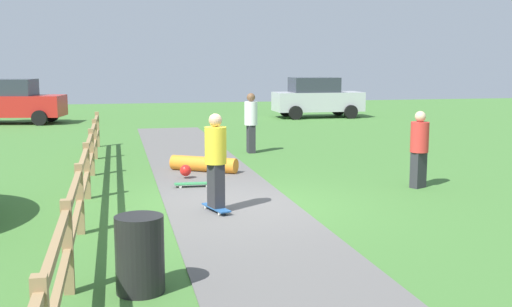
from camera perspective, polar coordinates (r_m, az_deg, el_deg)
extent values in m
plane|color=#427533|center=(11.47, -2.28, -4.89)|extent=(60.00, 60.00, 0.00)
cube|color=#605E5B|center=(11.47, -2.28, -4.84)|extent=(2.40, 28.00, 0.02)
cube|color=#997A51|center=(7.44, -16.89, -8.20)|extent=(0.12, 0.12, 1.10)
cube|color=#997A51|center=(9.93, -15.86, -4.03)|extent=(0.12, 0.12, 1.10)
cube|color=#997A51|center=(12.46, -15.25, -1.54)|extent=(0.12, 0.12, 1.10)
cube|color=#997A51|center=(14.99, -14.84, 0.11)|extent=(0.12, 0.12, 1.10)
cube|color=#997A51|center=(17.54, -14.56, 1.29)|extent=(0.12, 0.12, 1.10)
cube|color=#997A51|center=(20.10, -14.34, 2.16)|extent=(0.12, 0.12, 1.10)
cube|color=#997A51|center=(11.20, -15.51, -2.89)|extent=(0.08, 18.00, 0.09)
cube|color=#997A51|center=(11.12, -15.60, -0.62)|extent=(0.08, 18.00, 0.09)
cylinder|color=black|center=(7.32, -10.60, -9.07)|extent=(0.56, 0.56, 0.90)
cube|color=#265999|center=(11.01, -3.67, -4.97)|extent=(0.42, 0.82, 0.02)
cylinder|color=silver|center=(11.23, -4.64, -4.93)|extent=(0.05, 0.07, 0.06)
cylinder|color=silver|center=(11.29, -3.95, -4.85)|extent=(0.05, 0.07, 0.06)
cylinder|color=silver|center=(10.74, -3.38, -5.54)|extent=(0.05, 0.07, 0.06)
cylinder|color=silver|center=(10.81, -2.66, -5.45)|extent=(0.05, 0.07, 0.06)
cube|color=#2D2D33|center=(10.92, -3.69, -2.94)|extent=(0.28, 0.36, 0.77)
cylinder|color=yellow|center=(10.81, -3.73, 0.75)|extent=(0.47, 0.47, 0.64)
sphere|color=tan|center=(10.76, -3.75, 3.06)|extent=(0.23, 0.23, 0.23)
cylinder|color=orange|center=(15.02, -4.81, -0.97)|extent=(1.60, 1.22, 0.36)
sphere|color=red|center=(14.17, -6.48, -1.56)|extent=(0.26, 0.26, 0.26)
cube|color=#338C4C|center=(13.20, -5.76, -2.75)|extent=(0.81, 0.23, 0.02)
cylinder|color=silver|center=(13.31, -4.58, -2.83)|extent=(0.06, 0.03, 0.06)
cylinder|color=silver|center=(13.16, -4.51, -2.96)|extent=(0.06, 0.03, 0.06)
cylinder|color=silver|center=(13.27, -6.99, -2.91)|extent=(0.06, 0.03, 0.06)
cylinder|color=silver|center=(13.12, -6.95, -3.03)|extent=(0.06, 0.03, 0.06)
cube|color=#2D2D33|center=(18.19, -0.46, 1.35)|extent=(0.21, 0.33, 0.82)
cylinder|color=white|center=(18.11, -0.46, 3.71)|extent=(0.39, 0.39, 0.68)
sphere|color=brown|center=(18.08, -0.47, 5.17)|extent=(0.25, 0.25, 0.25)
cube|color=#2D2D33|center=(13.54, 14.66, -1.47)|extent=(0.38, 0.32, 0.76)
cylinder|color=red|center=(13.44, 14.77, 1.47)|extent=(0.51, 0.51, 0.63)
sphere|color=beige|center=(13.40, 14.84, 3.30)|extent=(0.23, 0.23, 0.23)
cube|color=red|center=(28.87, -21.34, 4.09)|extent=(4.44, 2.43, 0.90)
cube|color=#2D333D|center=(28.89, -21.80, 5.66)|extent=(2.45, 1.93, 0.70)
cylinder|color=black|center=(29.33, -18.24, 3.42)|extent=(0.67, 0.35, 0.64)
cylinder|color=black|center=(27.65, -19.23, 3.10)|extent=(0.67, 0.35, 0.64)
cube|color=#B7B7BC|center=(30.08, 5.69, 4.77)|extent=(4.23, 1.76, 0.90)
cube|color=#2D333D|center=(29.98, 5.34, 6.29)|extent=(2.22, 1.59, 0.70)
cylinder|color=black|center=(31.37, 7.55, 4.06)|extent=(0.64, 0.25, 0.64)
cylinder|color=black|center=(29.72, 8.68, 3.80)|extent=(0.64, 0.25, 0.64)
cylinder|color=black|center=(30.58, 2.76, 4.01)|extent=(0.64, 0.25, 0.64)
cylinder|color=black|center=(28.89, 3.64, 3.75)|extent=(0.64, 0.25, 0.64)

